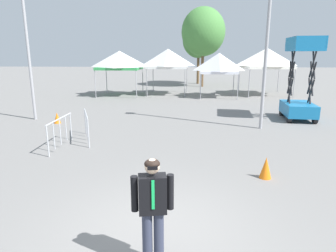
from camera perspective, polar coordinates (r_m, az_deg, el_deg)
ground_plane at (r=5.99m, az=-2.37°, el=-19.47°), size 140.00×140.00×0.00m
canopy_tent_far_right at (r=24.17m, az=-9.28°, el=12.35°), size 3.29×3.29×3.48m
canopy_tent_behind_center at (r=24.40m, az=-0.01°, el=12.80°), size 3.24×3.24×3.64m
canopy_tent_far_left at (r=23.20m, az=9.73°, el=11.80°), size 2.88×2.88×3.32m
canopy_tent_right_of_center at (r=25.38m, az=18.39°, el=12.25°), size 3.76×3.76×3.70m
scissor_lift at (r=16.41m, az=23.91°, el=5.38°), size 1.61×2.42×4.06m
person_foreground at (r=4.69m, az=-2.96°, el=-14.93°), size 0.64×0.31×1.78m
light_pole_near_lift at (r=13.69m, az=18.76°, el=18.97°), size 0.36×0.36×8.26m
light_pole_opposite_side at (r=16.46m, az=-25.91°, el=19.09°), size 0.36×0.36×9.23m
tree_behind_tents_right at (r=33.49m, az=5.92°, el=16.08°), size 3.48×3.48×6.61m
tree_behind_tents_left at (r=30.59m, az=6.79°, el=17.50°), size 4.25×4.25×7.68m
crowd_barrier_near_person at (r=11.15m, az=-20.06°, el=-0.21°), size 0.07×2.10×1.08m
crowd_barrier_by_lift at (r=11.81m, az=-15.40°, el=0.88°), size 0.83×1.97×1.08m
traffic_cone_lot_center at (r=15.28m, az=-20.50°, el=1.48°), size 0.32×0.32×0.53m
traffic_cone_near_barrier at (r=8.48m, az=18.26°, el=-7.62°), size 0.32×0.32×0.59m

